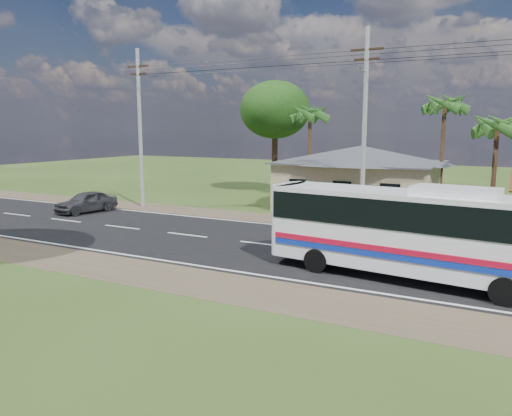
{
  "coord_description": "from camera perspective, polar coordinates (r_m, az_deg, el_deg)",
  "views": [
    {
      "loc": [
        10.68,
        -21.09,
        5.57
      ],
      "look_at": [
        -0.91,
        1.0,
        1.58
      ],
      "focal_mm": 35.0,
      "sensor_mm": 36.0,
      "label": 1
    }
  ],
  "objects": [
    {
      "name": "ground",
      "position": [
        24.29,
        0.81,
        -4.17
      ],
      "size": [
        120.0,
        120.0,
        0.0
      ],
      "primitive_type": "plane",
      "color": "#2C4117",
      "rests_on": "ground"
    },
    {
      "name": "road",
      "position": [
        24.28,
        0.81,
        -4.15
      ],
      "size": [
        120.0,
        16.0,
        0.03
      ],
      "color": "black",
      "rests_on": "ground"
    },
    {
      "name": "house",
      "position": [
        35.56,
        11.82,
        4.17
      ],
      "size": [
        12.4,
        10.0,
        5.0
      ],
      "color": "tan",
      "rests_on": "ground"
    },
    {
      "name": "utility_poles",
      "position": [
        28.72,
        11.64,
        9.3
      ],
      "size": [
        32.8,
        2.22,
        11.0
      ],
      "color": "#9E9E99",
      "rests_on": "ground"
    },
    {
      "name": "palm_near",
      "position": [
        32.11,
        25.88,
        8.44
      ],
      "size": [
        2.8,
        2.8,
        6.7
      ],
      "color": "#47301E",
      "rests_on": "ground"
    },
    {
      "name": "palm_mid",
      "position": [
        36.92,
        20.77,
        10.97
      ],
      "size": [
        2.8,
        2.8,
        8.2
      ],
      "color": "#47301E",
      "rests_on": "ground"
    },
    {
      "name": "palm_far",
      "position": [
        39.9,
        6.2,
        10.62
      ],
      "size": [
        2.8,
        2.8,
        7.7
      ],
      "color": "#47301E",
      "rests_on": "ground"
    },
    {
      "name": "tree_behind_house",
      "position": [
        43.35,
        2.18,
        11.12
      ],
      "size": [
        6.0,
        6.0,
        9.61
      ],
      "color": "#47301E",
      "rests_on": "ground"
    },
    {
      "name": "coach_bus",
      "position": [
        18.99,
        18.81,
        -2.12
      ],
      "size": [
        11.67,
        3.71,
        3.56
      ],
      "rotation": [
        0.0,
        0.0,
        -0.11
      ],
      "color": "silver",
      "rests_on": "ground"
    },
    {
      "name": "motorcycle",
      "position": [
        30.0,
        6.07,
        -0.84
      ],
      "size": [
        1.65,
        0.64,
        0.86
      ],
      "primitive_type": "imported",
      "rotation": [
        0.0,
        0.0,
        1.62
      ],
      "color": "black",
      "rests_on": "ground"
    },
    {
      "name": "small_car",
      "position": [
        35.27,
        -18.82,
        0.69
      ],
      "size": [
        2.3,
        4.42,
        1.44
      ],
      "primitive_type": "imported",
      "rotation": [
        0.0,
        0.0,
        -0.15
      ],
      "color": "#2C2B2E",
      "rests_on": "ground"
    }
  ]
}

